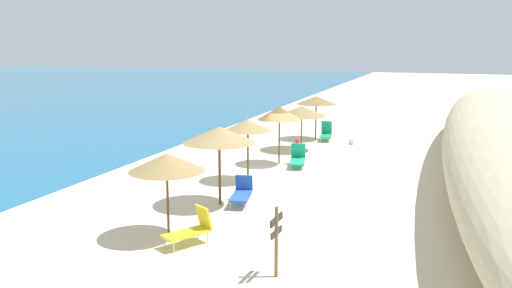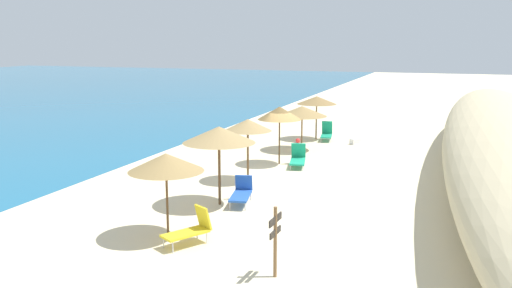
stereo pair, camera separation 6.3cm
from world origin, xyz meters
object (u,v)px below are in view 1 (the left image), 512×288
(beach_umbrella_4, at_px, (302,111))
(beach_umbrella_5, at_px, (316,100))
(lounge_chair_0, at_px, (326,133))
(beach_umbrella_0, at_px, (167,162))
(beach_umbrella_2, at_px, (248,125))
(lounge_chair_3, at_px, (298,158))
(lounge_chair_1, at_px, (242,193))
(cooler_box, at_px, (355,141))
(beach_ball, at_px, (298,141))
(beach_umbrella_3, at_px, (279,113))
(beach_umbrella_1, at_px, (219,135))
(lounge_chair_2, at_px, (191,229))
(wooden_signpost, at_px, (276,236))

(beach_umbrella_4, height_order, beach_umbrella_5, beach_umbrella_5)
(lounge_chair_0, bearing_deg, beach_umbrella_0, 78.13)
(beach_umbrella_2, relative_size, lounge_chair_3, 1.48)
(lounge_chair_0, distance_m, lounge_chair_1, 13.73)
(cooler_box, bearing_deg, beach_umbrella_2, 164.36)
(beach_ball, bearing_deg, cooler_box, -75.94)
(beach_umbrella_2, distance_m, beach_umbrella_3, 3.51)
(beach_umbrella_1, height_order, beach_ball, beach_umbrella_1)
(lounge_chair_0, height_order, lounge_chair_2, lounge_chair_0)
(lounge_chair_2, height_order, lounge_chair_3, lounge_chair_2)
(beach_umbrella_2, distance_m, lounge_chair_3, 4.08)
(lounge_chair_2, distance_m, cooler_box, 17.52)
(beach_umbrella_3, distance_m, cooler_box, 7.27)
(beach_umbrella_3, bearing_deg, beach_umbrella_0, 179.29)
(beach_umbrella_4, bearing_deg, lounge_chair_3, -167.17)
(beach_umbrella_4, height_order, cooler_box, beach_umbrella_4)
(lounge_chair_1, bearing_deg, beach_umbrella_2, -85.32)
(lounge_chair_1, relative_size, lounge_chair_3, 0.94)
(beach_umbrella_3, xyz_separation_m, cooler_box, (6.42, -2.50, -2.31))
(beach_umbrella_0, height_order, lounge_chair_0, beach_umbrella_0)
(beach_umbrella_2, relative_size, beach_ball, 9.57)
(lounge_chair_2, height_order, wooden_signpost, wooden_signpost)
(lounge_chair_2, height_order, beach_ball, lounge_chair_2)
(lounge_chair_0, height_order, lounge_chair_1, lounge_chair_0)
(beach_ball, bearing_deg, beach_umbrella_3, -173.34)
(wooden_signpost, xyz_separation_m, cooler_box, (18.73, 1.31, -0.93))
(lounge_chair_0, bearing_deg, beach_ball, 36.98)
(lounge_chair_1, bearing_deg, beach_ball, -95.91)
(beach_umbrella_0, relative_size, beach_umbrella_5, 1.00)
(beach_umbrella_3, bearing_deg, lounge_chair_2, -175.79)
(beach_umbrella_1, height_order, lounge_chair_3, beach_umbrella_1)
(lounge_chair_0, distance_m, cooler_box, 1.93)
(beach_umbrella_1, height_order, lounge_chair_1, beach_umbrella_1)
(beach_umbrella_3, distance_m, lounge_chair_2, 11.22)
(lounge_chair_3, bearing_deg, lounge_chair_1, 74.67)
(beach_umbrella_0, bearing_deg, wooden_signpost, -112.59)
(beach_umbrella_4, relative_size, lounge_chair_3, 1.49)
(beach_umbrella_3, relative_size, beach_ball, 10.10)
(beach_umbrella_1, relative_size, beach_umbrella_3, 1.03)
(lounge_chair_0, height_order, cooler_box, lounge_chair_0)
(beach_umbrella_3, bearing_deg, beach_umbrella_2, 175.49)
(beach_umbrella_3, bearing_deg, wooden_signpost, -162.79)
(cooler_box, bearing_deg, beach_umbrella_5, 71.83)
(beach_umbrella_4, distance_m, beach_umbrella_5, 3.57)
(beach_umbrella_2, xyz_separation_m, lounge_chair_2, (-7.51, -1.09, -1.90))
(lounge_chair_2, height_order, cooler_box, lounge_chair_2)
(beach_umbrella_4, bearing_deg, beach_umbrella_5, 1.35)
(wooden_signpost, bearing_deg, beach_ball, 15.91)
(lounge_chair_2, relative_size, beach_ball, 5.59)
(beach_umbrella_0, xyz_separation_m, beach_ball, (16.30, 0.53, -2.17))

